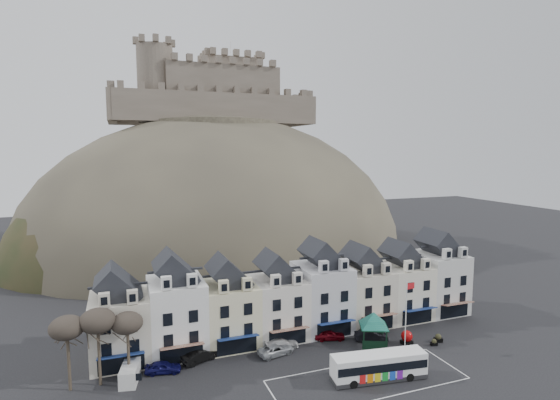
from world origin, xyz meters
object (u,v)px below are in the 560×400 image
at_px(white_van, 130,373).
at_px(bus, 379,365).
at_px(red_buoy, 407,337).
at_px(car_black, 200,355).
at_px(flagpole, 407,311).
at_px(bus_shelter, 374,320).
at_px(car_silver, 276,350).
at_px(car_charcoal, 371,336).
at_px(car_white, 281,343).
at_px(car_navy, 163,367).
at_px(car_maroon, 329,335).

bearing_deg(white_van, bus, -8.20).
xyz_separation_m(red_buoy, car_black, (-26.47, 4.78, -0.17)).
distance_m(flagpole, white_van, 34.04).
relative_size(bus, bus_shelter, 1.70).
xyz_separation_m(car_silver, car_charcoal, (13.38, -0.70, 0.08)).
distance_m(car_black, car_white, 10.40).
bearing_deg(car_silver, car_navy, 76.88).
height_order(flagpole, car_maroon, flagpole).
height_order(red_buoy, car_silver, red_buoy).
bearing_deg(car_white, red_buoy, -106.04).
xyz_separation_m(bus_shelter, red_buoy, (4.30, -1.32, -2.54)).
bearing_deg(car_charcoal, car_white, 100.43).
xyz_separation_m(car_black, car_charcoal, (22.58, -2.30, -0.04)).
distance_m(white_van, car_navy, 3.67).
bearing_deg(red_buoy, car_black, 169.76).
bearing_deg(car_silver, car_white, -52.60).
relative_size(flagpole, car_silver, 1.97).
bearing_deg(car_navy, red_buoy, -85.07).
bearing_deg(car_black, white_van, 81.26).
bearing_deg(red_buoy, car_navy, 173.56).
xyz_separation_m(bus, car_maroon, (-0.56, 11.12, -0.97)).
height_order(flagpole, car_white, flagpole).
relative_size(bus, white_van, 2.54).
distance_m(white_van, car_maroon, 25.65).
bearing_deg(bus, car_black, 156.03).
bearing_deg(car_silver, bus_shelter, -109.98).
distance_m(car_silver, car_charcoal, 13.40).
bearing_deg(flagpole, car_maroon, 142.97).
distance_m(red_buoy, car_white, 16.71).
relative_size(white_van, car_navy, 1.06).
distance_m(flagpole, car_navy, 30.60).
distance_m(bus, white_van, 27.74).
xyz_separation_m(white_van, car_white, (18.53, 1.67, -0.25)).
bearing_deg(flagpole, car_silver, 164.81).
bearing_deg(white_van, car_silver, 12.20).
distance_m(red_buoy, car_navy, 31.18).
height_order(bus_shelter, car_black, bus_shelter).
bearing_deg(car_black, red_buoy, -121.96).
xyz_separation_m(white_van, car_navy, (3.62, 0.59, -0.24)).
xyz_separation_m(car_navy, car_maroon, (21.96, 1.28, 0.02)).
bearing_deg(car_maroon, car_charcoal, -97.00).
relative_size(bus_shelter, car_silver, 1.41).
xyz_separation_m(red_buoy, car_silver, (-17.27, 3.19, -0.29)).
relative_size(bus_shelter, car_white, 1.39).
relative_size(flagpole, car_navy, 2.21).
bearing_deg(red_buoy, flagpole, -131.69).
height_order(red_buoy, car_charcoal, red_buoy).
bearing_deg(bus_shelter, bus, -95.00).
bearing_deg(car_white, car_silver, 139.07).
distance_m(flagpole, car_white, 16.68).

